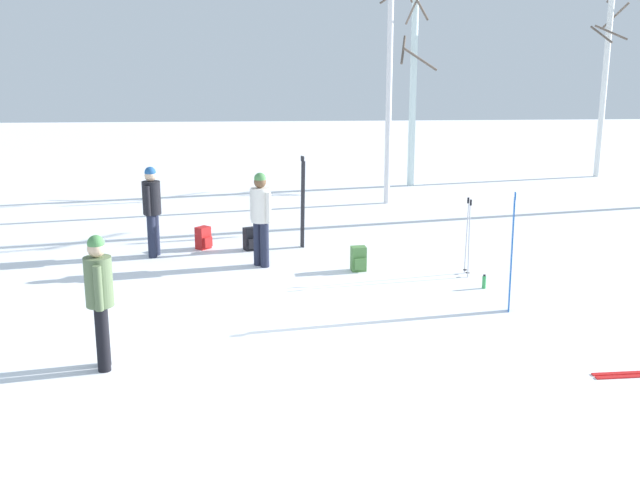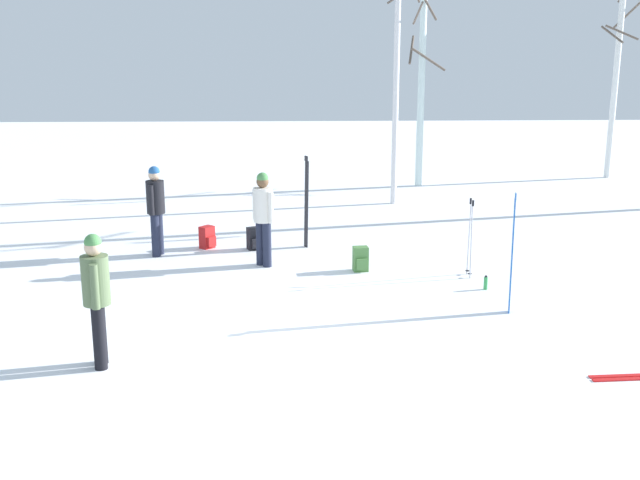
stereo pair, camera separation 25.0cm
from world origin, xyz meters
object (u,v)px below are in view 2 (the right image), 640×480
water_bottle_0 (486,283)px  birch_tree_6 (617,61)px  backpack_1 (254,239)px  person_2 (96,292)px  birch_tree_3 (398,52)px  birch_tree_4 (421,89)px  ski_pair_planted_0 (512,254)px  backpack_0 (361,259)px  ski_poles_0 (470,235)px  ski_pair_planted_1 (306,203)px  person_0 (263,213)px  person_1 (156,205)px  backpack_2 (207,238)px

water_bottle_0 → birch_tree_6: size_ratio=0.04×
backpack_1 → person_2: bearing=-106.6°
birch_tree_3 → birch_tree_4: birch_tree_3 is taller
person_2 → ski_pair_planted_0: (5.69, 1.86, -0.08)m
ski_pair_planted_0 → backpack_0: ski_pair_planted_0 is taller
ski_pair_planted_0 → birch_tree_6: 13.51m
backpack_0 → birch_tree_3: (1.36, 5.94, 3.51)m
ski_poles_0 → birch_tree_4: birch_tree_4 is taller
birch_tree_4 → ski_pair_planted_1: bearing=-116.2°
birch_tree_6 → person_0: bearing=-137.5°
backpack_1 → ski_pair_planted_1: bearing=6.9°
person_1 → backpack_2: (0.89, 0.49, -0.77)m
person_1 → ski_pair_planted_1: size_ratio=0.94×
person_0 → water_bottle_0: person_0 is taller
ski_pair_planted_1 → ski_poles_0: 3.47m
birch_tree_4 → birch_tree_6: 6.03m
person_2 → ski_pair_planted_0: ski_pair_planted_0 is taller
water_bottle_0 → person_0: bearing=157.2°
ski_pair_planted_1 → backpack_1: ski_pair_planted_1 is taller
person_1 → ski_pair_planted_0: bearing=-30.3°
backpack_0 → birch_tree_6: 13.00m
ski_poles_0 → backpack_0: size_ratio=3.10×
ski_pair_planted_0 → birch_tree_6: size_ratio=0.28×
ski_pair_planted_0 → birch_tree_4: bearing=88.4°
ski_poles_0 → birch_tree_6: size_ratio=0.21×
ski_pair_planted_1 → backpack_2: bearing=179.9°
person_1 → water_bottle_0: bearing=-22.2°
ski_pair_planted_0 → birch_tree_6: birch_tree_6 is taller
person_0 → backpack_0: person_0 is taller
birch_tree_3 → birch_tree_6: 7.76m
person_0 → water_bottle_0: bearing=-22.8°
ski_poles_0 → birch_tree_3: birch_tree_3 is taller
person_0 → person_1: size_ratio=1.00×
ski_pair_planted_0 → person_1: bearing=149.7°
person_0 → birch_tree_3: (3.09, 5.54, 2.74)m
ski_pair_planted_0 → ski_poles_0: 1.85m
person_0 → person_1: 2.19m
person_0 → birch_tree_3: 6.91m
person_1 → person_2: 5.27m
ski_poles_0 → backpack_2: 5.20m
backpack_0 → birch_tree_4: 9.03m
ski_pair_planted_0 → backpack_2: size_ratio=4.14×
backpack_1 → backpack_2: 0.94m
backpack_1 → birch_tree_3: bearing=52.9°
person_1 → water_bottle_0: person_1 is taller
ski_poles_0 → ski_pair_planted_1: bearing=143.3°
person_0 → ski_pair_planted_0: ski_pair_planted_0 is taller
birch_tree_3 → birch_tree_4: (1.00, 2.42, -1.04)m
person_2 → person_1: bearing=91.6°
person_1 → backpack_0: 4.03m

